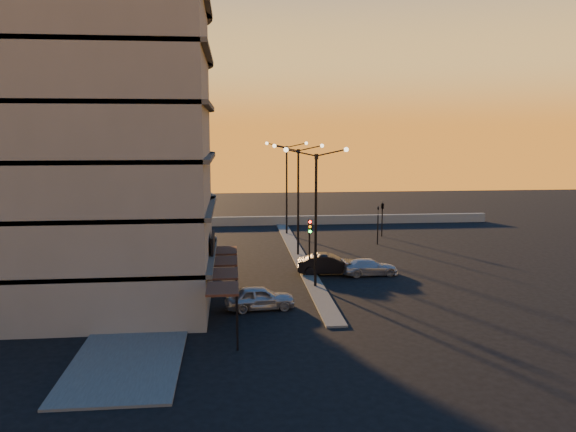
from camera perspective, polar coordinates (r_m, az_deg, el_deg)
The scene contains 14 objects.
ground at distance 38.58m, azimuth 2.79°, elevation -7.27°, with size 120.00×120.00×0.00m, color black.
sidewalk_west at distance 42.31m, azimuth -12.33°, elevation -5.95°, with size 5.00×40.00×0.12m, color #474745.
median at distance 48.18m, azimuth 1.03°, elevation -3.97°, with size 1.20×36.00×0.12m, color #474745.
parapet at distance 63.94m, azimuth 1.12°, elevation -0.44°, with size 44.00×0.50×1.00m, color slate.
building at distance 37.70m, azimuth -18.99°, elevation 10.22°, with size 14.35×17.08×25.00m.
streetlamp_near at distance 37.44m, azimuth 2.85°, elevation 0.99°, with size 4.32×0.32×9.51m.
streetlamp_mid at distance 47.28m, azimuth 1.04°, elevation 2.59°, with size 4.32×0.32×9.51m.
streetlamp_far at distance 57.18m, azimuth -0.14°, elevation 3.63°, with size 4.32×0.32×9.51m.
traffic_light_main at distance 40.68m, azimuth 2.22°, elevation -2.25°, with size 0.28×0.44×4.25m.
signal_east_a at distance 53.18m, azimuth 9.11°, elevation -0.83°, with size 0.13×0.16×3.60m.
signal_east_b at distance 57.21m, azimuth 9.57°, elevation 1.00°, with size 0.42×1.99×3.60m.
car_hatchback at distance 33.89m, azimuth -2.88°, elevation -8.27°, with size 1.68×4.18×1.42m, color #A0A2A7.
car_sedan at distance 41.95m, azimuth 4.12°, elevation -4.91°, with size 1.60×4.60×1.51m, color black.
car_wagon at distance 42.07m, azimuth 8.29°, elevation -5.15°, with size 1.70×4.19×1.21m, color #AAABB2.
Camera 1 is at (-5.56, -36.69, 10.54)m, focal length 35.00 mm.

